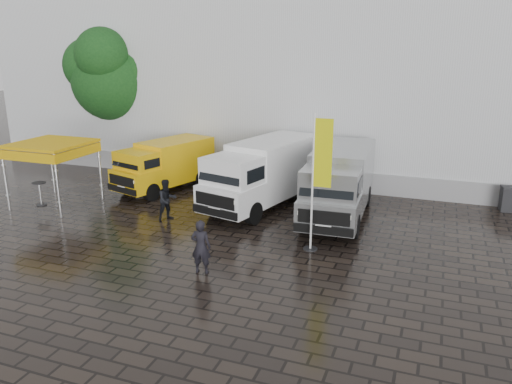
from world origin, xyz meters
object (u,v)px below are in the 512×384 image
Objects in this scene: canopy_tent at (50,147)px; cocktail_table at (40,194)px; wheelie_bin at (508,199)px; van_silver at (339,185)px; van_yellow at (164,166)px; person_front at (201,247)px; flagpole at (318,176)px; person_tent at (167,200)px; van_white at (262,175)px.

cocktail_table is at bearing -153.79° from canopy_tent.
van_silver is at bearing -159.43° from wheelie_bin.
van_silver is at bearing 9.32° from van_yellow.
person_front is (9.18, -3.99, -1.76)m from canopy_tent.
cocktail_table is 10.45m from person_front.
cocktail_table is at bearing -27.84° from person_front.
flagpole is 2.85× the size of person_tent.
van_silver is 7.57m from wheelie_bin.
canopy_tent is 19.87m from wheelie_bin.
canopy_tent is 1.70× the size of person_front.
van_white reaches higher than person_tent.
van_yellow is at bearing 151.30° from flagpole.
flagpole reaches higher than van_white.
canopy_tent reaches higher than wheelie_bin.
cocktail_table is 6.26m from person_tent.
wheelie_bin is 13.94m from person_front.
van_white is at bearing 19.03° from canopy_tent.
canopy_tent is at bearing -147.04° from van_white.
person_front is at bearing -134.17° from flagpole.
flagpole is 12.89m from cocktail_table.
van_yellow is 9.75m from person_front.
flagpole is 4.55× the size of cocktail_table.
van_white reaches higher than canopy_tent.
canopy_tent is 12.13m from flagpole.
person_front is (9.78, -3.69, 0.34)m from cocktail_table.
van_yellow is 4.71× the size of wheelie_bin.
cocktail_table is 0.63× the size of person_tent.
cocktail_table is (-3.92, -4.11, -0.66)m from van_yellow.
flagpole is at bearing -35.67° from van_white.
van_silver is at bearing -121.23° from person_front.
canopy_tent is 2.71× the size of wheelie_bin.
person_front reaches higher than person_tent.
canopy_tent is 5.93m from person_tent.
van_silver is 6.16× the size of cocktail_table.
canopy_tent reaches higher than person_front.
wheelie_bin is (6.67, 3.46, -0.86)m from van_silver.
person_tent is at bearing 0.37° from canopy_tent.
wheelie_bin reaches higher than cocktail_table.
van_yellow is 4.45m from person_tent.
flagpole is at bearing -11.69° from van_yellow.
van_yellow is at bearing -178.51° from wheelie_bin.
canopy_tent reaches higher than van_silver.
van_silver is 13.09m from cocktail_table.
van_white is 4.29m from person_tent.
person_front is (5.85, -7.80, -0.31)m from van_yellow.
person_front is at bearing -102.15° from person_tent.
van_white is at bearing 19.52° from cocktail_table.
van_silver is 7.26m from person_front.
wheelie_bin is 0.65× the size of person_tent.
canopy_tent is 2.81× the size of cocktail_table.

